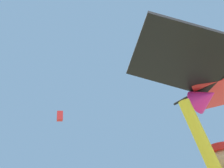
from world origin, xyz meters
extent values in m
cylinder|color=red|center=(-0.12, 0.24, 1.59)|extent=(0.27, 0.27, 0.05)
cylinder|color=yellow|center=(-0.38, 0.20, 1.61)|extent=(0.29, 0.13, 0.62)
cylinder|color=black|center=(-0.12, 0.24, 2.18)|extent=(0.11, 0.68, 0.02)
cube|color=black|center=(-0.50, 0.08, 2.26)|extent=(0.97, 0.89, 0.20)
cone|color=#DB2393|center=(-0.12, 0.24, 2.08)|extent=(0.26, 0.23, 0.24)
pyramid|color=#19B2AD|center=(8.83, 10.72, 17.67)|extent=(0.82, 0.82, 0.17)
cube|color=red|center=(2.97, 23.70, 13.85)|extent=(1.08, 0.93, 1.37)
camera|label=1|loc=(-1.58, -0.72, 1.07)|focal=31.37mm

